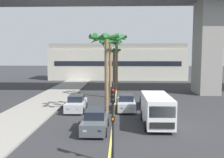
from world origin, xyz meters
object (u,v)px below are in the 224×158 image
at_px(car_queue_front, 76,104).
at_px(palm_tree_farthest_median, 107,47).
at_px(car_queue_second, 150,100).
at_px(car_queue_third, 126,103).
at_px(palm_tree_far_median, 114,58).
at_px(delivery_van, 157,109).
at_px(traffic_light_median_near, 113,112).
at_px(palm_tree_near_median, 116,46).
at_px(palm_tree_mid_median, 110,49).
at_px(car_queue_fourth, 95,121).

relative_size(car_queue_front, palm_tree_farthest_median, 0.55).
distance_m(car_queue_second, palm_tree_farthest_median, 7.64).
xyz_separation_m(car_queue_third, palm_tree_far_median, (-1.72, 19.93, 4.16)).
bearing_deg(delivery_van, car_queue_third, 113.68).
xyz_separation_m(car_queue_second, traffic_light_median_near, (-3.49, -13.81, 1.99)).
height_order(palm_tree_near_median, palm_tree_far_median, palm_tree_near_median).
height_order(delivery_van, palm_tree_mid_median, palm_tree_mid_median).
xyz_separation_m(palm_tree_near_median, palm_tree_far_median, (-0.52, 5.10, -1.84)).
bearing_deg(palm_tree_mid_median, palm_tree_farthest_median, -90.05).
relative_size(delivery_van, palm_tree_farthest_median, 0.70).
height_order(car_queue_second, palm_tree_farthest_median, palm_tree_farthest_median).
bearing_deg(palm_tree_near_median, traffic_light_median_near, -89.48).
distance_m(car_queue_front, palm_tree_far_median, 21.05).
bearing_deg(car_queue_front, palm_tree_farthest_median, -17.61).
height_order(car_queue_fourth, delivery_van, delivery_van).
bearing_deg(palm_tree_farthest_median, palm_tree_far_median, 89.66).
xyz_separation_m(delivery_van, palm_tree_mid_median, (-4.10, 12.18, 4.83)).
distance_m(car_queue_fourth, palm_tree_near_median, 22.41).
height_order(car_queue_third, palm_tree_farthest_median, palm_tree_farthest_median).
relative_size(car_queue_second, palm_tree_near_median, 0.48).
distance_m(car_queue_front, car_queue_third, 4.92).
xyz_separation_m(car_queue_second, delivery_van, (-0.28, -6.72, 0.57)).
height_order(car_queue_third, car_queue_fourth, same).
relative_size(delivery_van, palm_tree_near_median, 0.62).
xyz_separation_m(car_queue_front, palm_tree_far_median, (3.18, 20.39, 4.16)).
xyz_separation_m(car_queue_third, palm_tree_mid_median, (-1.84, 7.03, 5.40)).
xyz_separation_m(traffic_light_median_near, palm_tree_far_median, (-0.77, 32.17, 2.17)).
bearing_deg(car_queue_third, car_queue_second, 31.78).
bearing_deg(palm_tree_near_median, palm_tree_farthest_median, -92.28).
bearing_deg(car_queue_front, car_queue_second, 15.26).
bearing_deg(palm_tree_farthest_median, traffic_light_median_near, -85.27).
bearing_deg(car_queue_fourth, car_queue_second, 59.26).
height_order(palm_tree_mid_median, palm_tree_farthest_median, palm_tree_farthest_median).
xyz_separation_m(palm_tree_near_median, palm_tree_mid_median, (-0.64, -7.81, -0.60)).
relative_size(car_queue_front, traffic_light_median_near, 0.99).
height_order(car_queue_third, palm_tree_far_median, palm_tree_far_median).
height_order(car_queue_fourth, palm_tree_farthest_median, palm_tree_farthest_median).
bearing_deg(palm_tree_mid_median, delivery_van, -71.41).
xyz_separation_m(car_queue_front, traffic_light_median_near, (3.95, -11.78, 1.99)).
distance_m(delivery_van, palm_tree_mid_median, 13.73).
relative_size(delivery_van, palm_tree_far_median, 0.80).
relative_size(car_queue_front, delivery_van, 0.79).
relative_size(car_queue_fourth, palm_tree_near_median, 0.48).
xyz_separation_m(delivery_van, palm_tree_far_median, (-3.98, 25.08, 3.59)).
relative_size(car_queue_third, palm_tree_near_median, 0.48).
bearing_deg(palm_tree_near_median, car_queue_fourth, -93.18).
height_order(palm_tree_near_median, palm_tree_mid_median, palm_tree_near_median).
distance_m(palm_tree_mid_median, palm_tree_far_median, 12.96).
height_order(car_queue_front, palm_tree_far_median, palm_tree_far_median).
height_order(car_queue_front, car_queue_fourth, same).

